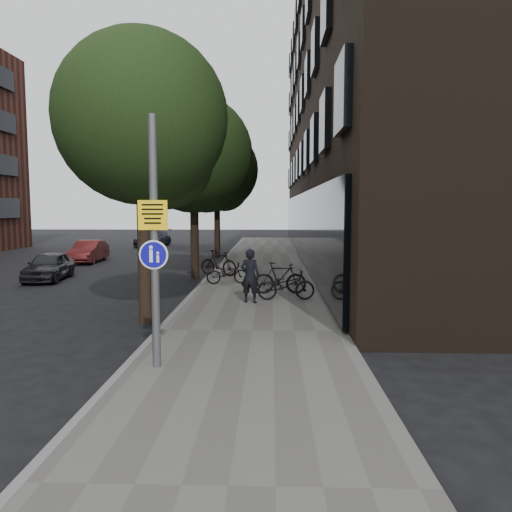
{
  "coord_description": "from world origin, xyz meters",
  "views": [
    {
      "loc": [
        0.7,
        -8.32,
        3.05
      ],
      "look_at": [
        0.37,
        2.39,
        2.0
      ],
      "focal_mm": 35.0,
      "sensor_mm": 36.0,
      "label": 1
    }
  ],
  "objects_px": {
    "parked_car_near": "(49,266)",
    "pedestrian": "(250,276)",
    "parked_bike_facade_near": "(286,285)",
    "signpost": "(155,242)"
  },
  "relations": [
    {
      "from": "parked_car_near",
      "to": "pedestrian",
      "type": "bearing_deg",
      "value": -37.79
    },
    {
      "from": "parked_bike_facade_near",
      "to": "parked_car_near",
      "type": "xyz_separation_m",
      "value": [
        -9.79,
        4.8,
        -0.0
      ]
    },
    {
      "from": "signpost",
      "to": "parked_bike_facade_near",
      "type": "distance_m",
      "value": 7.44
    },
    {
      "from": "signpost",
      "to": "pedestrian",
      "type": "height_order",
      "value": "signpost"
    },
    {
      "from": "parked_bike_facade_near",
      "to": "parked_car_near",
      "type": "relative_size",
      "value": 0.52
    },
    {
      "from": "signpost",
      "to": "parked_car_near",
      "type": "height_order",
      "value": "signpost"
    },
    {
      "from": "parked_bike_facade_near",
      "to": "pedestrian",
      "type": "bearing_deg",
      "value": 109.63
    },
    {
      "from": "pedestrian",
      "to": "parked_car_near",
      "type": "relative_size",
      "value": 0.48
    },
    {
      "from": "pedestrian",
      "to": "parked_car_near",
      "type": "height_order",
      "value": "pedestrian"
    },
    {
      "from": "parked_bike_facade_near",
      "to": "parked_car_near",
      "type": "distance_m",
      "value": 10.9
    }
  ]
}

